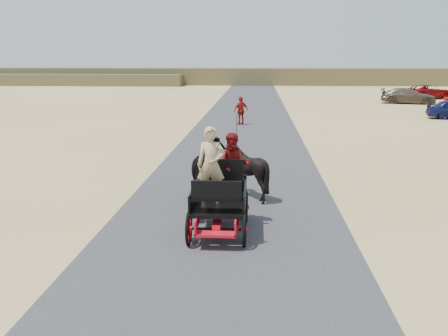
# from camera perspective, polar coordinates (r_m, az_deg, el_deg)

# --- Properties ---
(ground) EXTENTS (140.00, 140.00, 0.00)m
(ground) POSITION_cam_1_polar(r_m,az_deg,el_deg) (13.59, 0.55, -4.91)
(ground) COLOR tan
(road) EXTENTS (6.00, 140.00, 0.01)m
(road) POSITION_cam_1_polar(r_m,az_deg,el_deg) (13.59, 0.55, -4.89)
(road) COLOR #38383A
(road) RESTS_ON ground
(ridge_far) EXTENTS (140.00, 6.00, 2.40)m
(ridge_far) POSITION_cam_1_polar(r_m,az_deg,el_deg) (75.00, 3.34, 10.41)
(ridge_far) COLOR brown
(ridge_far) RESTS_ON ground
(ridge_near) EXTENTS (40.00, 4.00, 1.60)m
(ridge_near) POSITION_cam_1_polar(r_m,az_deg,el_deg) (77.38, -19.84, 9.47)
(ridge_near) COLOR brown
(ridge_near) RESTS_ON ground
(carriage) EXTENTS (1.30, 2.40, 0.72)m
(carriage) POSITION_cam_1_polar(r_m,az_deg,el_deg) (11.93, -0.52, -5.63)
(carriage) COLOR black
(carriage) RESTS_ON ground
(horse_left) EXTENTS (0.91, 2.01, 1.70)m
(horse_left) POSITION_cam_1_polar(r_m,az_deg,el_deg) (14.72, -1.77, -0.12)
(horse_left) COLOR black
(horse_left) RESTS_ON ground
(horse_right) EXTENTS (1.37, 1.54, 1.70)m
(horse_right) POSITION_cam_1_polar(r_m,az_deg,el_deg) (14.66, 2.51, -0.17)
(horse_right) COLOR black
(horse_right) RESTS_ON ground
(driver_man) EXTENTS (0.66, 0.43, 1.80)m
(driver_man) POSITION_cam_1_polar(r_m,az_deg,el_deg) (11.66, -1.49, 0.36)
(driver_man) COLOR tan
(driver_man) RESTS_ON carriage
(passenger_woman) EXTENTS (0.77, 0.60, 1.58)m
(passenger_woman) POSITION_cam_1_polar(r_m,az_deg,el_deg) (12.18, 1.09, 0.37)
(passenger_woman) COLOR #660C0F
(passenger_woman) RESTS_ON carriage
(pedestrian) EXTENTS (1.07, 0.92, 1.73)m
(pedestrian) POSITION_cam_1_polar(r_m,az_deg,el_deg) (30.62, 1.96, 6.57)
(pedestrian) COLOR #A31812
(pedestrian) RESTS_ON ground
(car_c) EXTENTS (5.01, 3.06, 1.36)m
(car_c) POSITION_cam_1_polar(r_m,az_deg,el_deg) (47.40, 20.30, 7.73)
(car_c) COLOR brown
(car_c) RESTS_ON ground
(car_d) EXTENTS (5.40, 4.40, 1.37)m
(car_d) POSITION_cam_1_polar(r_m,az_deg,el_deg) (53.40, 22.22, 8.06)
(car_d) COLOR maroon
(car_d) RESTS_ON ground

